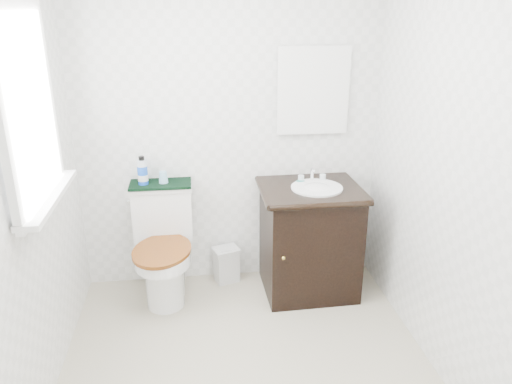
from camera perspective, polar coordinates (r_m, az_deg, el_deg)
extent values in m
plane|color=#B3AB90|center=(3.09, -0.74, -20.40)|extent=(2.40, 2.40, 0.00)
plane|color=white|center=(3.62, -3.08, 7.42)|extent=(2.40, 0.00, 2.40)
plane|color=white|center=(1.41, 4.95, -15.44)|extent=(2.40, 0.00, 2.40)
plane|color=white|center=(2.59, -25.78, -0.10)|extent=(0.00, 2.40, 2.40)
plane|color=white|center=(2.81, 22.04, 1.96)|extent=(0.00, 2.40, 2.40)
cube|color=white|center=(2.73, -24.80, 8.69)|extent=(0.02, 0.70, 0.90)
cube|color=silver|center=(3.64, 6.54, 11.41)|extent=(0.50, 0.02, 0.60)
cylinder|color=white|center=(3.63, -10.41, -9.87)|extent=(0.26, 0.26, 0.40)
cube|color=white|center=(3.85, -10.26, -7.98)|extent=(0.26, 0.28, 0.40)
cube|color=white|center=(3.70, -10.63, -2.47)|extent=(0.42, 0.18, 0.38)
cube|color=white|center=(3.62, -10.84, 0.54)|extent=(0.44, 0.20, 0.03)
cylinder|color=white|center=(3.50, -10.65, -7.35)|extent=(0.38, 0.38, 0.08)
cylinder|color=brown|center=(3.48, -10.70, -6.61)|extent=(0.47, 0.47, 0.03)
cube|color=black|center=(3.70, 6.10, -5.72)|extent=(0.66, 0.57, 0.78)
cube|color=black|center=(3.54, 6.35, 0.24)|extent=(0.71, 0.61, 0.04)
cylinder|color=white|center=(3.51, 6.96, 0.47)|extent=(0.36, 0.36, 0.01)
ellipsoid|color=white|center=(3.53, 6.92, -0.36)|extent=(0.31, 0.31, 0.16)
cylinder|color=silver|center=(3.63, 6.42, 1.96)|extent=(0.02, 0.02, 0.10)
cube|color=silver|center=(3.91, -3.39, -8.47)|extent=(0.20, 0.18, 0.25)
cube|color=silver|center=(3.85, -3.44, -6.67)|extent=(0.23, 0.20, 0.03)
cube|color=black|center=(3.62, -10.87, 0.90)|extent=(0.43, 0.22, 0.02)
cylinder|color=blue|center=(3.59, -12.81, 1.89)|extent=(0.07, 0.07, 0.13)
cylinder|color=silver|center=(3.57, -12.92, 3.24)|extent=(0.07, 0.07, 0.04)
cylinder|color=black|center=(3.56, -12.97, 3.79)|extent=(0.04, 0.04, 0.03)
cone|color=#89C6E1|center=(3.60, -10.55, 1.68)|extent=(0.07, 0.07, 0.08)
ellipsoid|color=#18766E|center=(3.61, 5.08, 1.24)|extent=(0.07, 0.05, 0.02)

